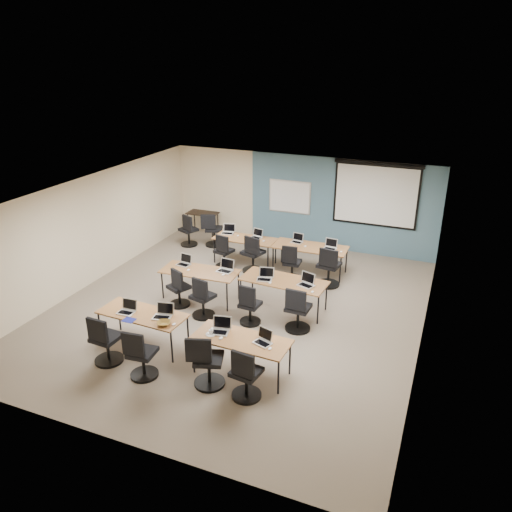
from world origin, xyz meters
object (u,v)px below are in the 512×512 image
at_px(task_chair_6, 249,308).
at_px(laptop_5, 226,268).
at_px(laptop_11, 330,246).
at_px(laptop_6, 265,277).
at_px(training_table_mid_right, 284,282).
at_px(projector_screen, 376,191).
at_px(laptop_3, 263,339).
at_px(task_chair_8, 224,254).
at_px(task_chair_0, 105,343).
at_px(task_chair_2, 207,365).
at_px(training_table_back_right, 310,248).
at_px(task_chair_5, 202,301).
at_px(task_chair_10, 291,265).
at_px(spare_chair_b, 188,233).
at_px(task_chair_11, 328,270).
at_px(whiteboard, 290,197).
at_px(laptop_1, 163,314).
at_px(training_table_mid_left, 200,272).
at_px(task_chair_4, 179,291).
at_px(laptop_8, 228,231).
at_px(task_chair_7, 297,313).
at_px(laptop_0, 127,309).
at_px(task_chair_3, 246,378).
at_px(utility_table, 203,215).
at_px(training_table_front_right, 241,341).
at_px(task_chair_1, 141,358).
at_px(laptop_9, 257,235).
at_px(training_table_back_left, 245,240).
at_px(task_chair_9, 253,257).
at_px(laptop_4, 184,262).
at_px(spare_chair_a, 213,233).
at_px(laptop_10, 297,240).
at_px(training_table_front_left, 142,315).

bearing_deg(task_chair_6, laptop_5, 142.05).
bearing_deg(laptop_11, laptop_6, -104.68).
bearing_deg(training_table_mid_right, projector_screen, 76.75).
relative_size(laptop_3, task_chair_8, 0.32).
xyz_separation_m(task_chair_0, task_chair_2, (2.07, 0.10, 0.00)).
xyz_separation_m(training_table_back_right, task_chair_8, (-2.22, -0.60, -0.29)).
relative_size(training_table_back_right, task_chair_5, 1.94).
relative_size(task_chair_10, spare_chair_b, 0.97).
height_order(task_chair_10, task_chair_11, task_chair_11).
distance_m(whiteboard, task_chair_6, 5.13).
bearing_deg(task_chair_11, task_chair_10, -173.46).
distance_m(laptop_1, laptop_5, 2.41).
distance_m(projector_screen, task_chair_0, 8.27).
bearing_deg(training_table_mid_left, projector_screen, 49.58).
distance_m(task_chair_4, laptop_8, 3.11).
xyz_separation_m(task_chair_7, laptop_8, (-3.04, 3.08, 0.37)).
bearing_deg(training_table_back_right, task_chair_5, -116.32).
height_order(task_chair_2, laptop_8, task_chair_2).
xyz_separation_m(whiteboard, laptop_0, (-1.10, -6.59, -0.66)).
bearing_deg(task_chair_10, laptop_11, 35.45).
bearing_deg(task_chair_5, task_chair_3, -33.41).
bearing_deg(utility_table, laptop_11, -18.15).
distance_m(training_table_front_right, task_chair_2, 0.75).
bearing_deg(training_table_front_right, task_chair_5, 138.44).
bearing_deg(task_chair_5, laptop_3, -22.26).
relative_size(task_chair_1, laptop_9, 3.29).
distance_m(task_chair_6, laptop_11, 3.32).
bearing_deg(training_table_mid_left, laptop_0, -102.75).
distance_m(training_table_front_right, laptop_8, 5.52).
xyz_separation_m(laptop_0, task_chair_7, (2.93, 1.77, -0.37)).
relative_size(training_table_back_left, spare_chair_b, 1.71).
bearing_deg(task_chair_9, laptop_4, -106.27).
relative_size(task_chair_2, laptop_4, 3.21).
relative_size(task_chair_0, task_chair_7, 1.00).
distance_m(task_chair_10, spare_chair_a, 3.24).
bearing_deg(laptop_11, laptop_10, 178.46).
distance_m(training_table_back_right, laptop_8, 2.42).
bearing_deg(laptop_6, task_chair_0, -136.32).
distance_m(training_table_mid_left, laptop_6, 1.59).
height_order(laptop_8, task_chair_10, laptop_8).
relative_size(task_chair_8, task_chair_10, 1.01).
xyz_separation_m(training_table_back_right, task_chair_9, (-1.39, -0.57, -0.25)).
distance_m(laptop_1, laptop_6, 2.61).
relative_size(whiteboard, training_table_mid_right, 0.66).
height_order(training_table_back_left, laptop_5, laptop_5).
distance_m(laptop_1, utility_table, 6.54).
bearing_deg(training_table_mid_left, training_table_front_left, -95.58).
bearing_deg(training_table_mid_right, laptop_3, -74.72).
distance_m(laptop_0, task_chair_10, 4.59).
xyz_separation_m(task_chair_4, laptop_9, (0.68, 3.07, 0.39)).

